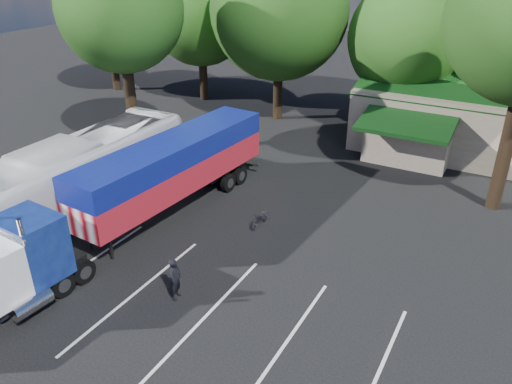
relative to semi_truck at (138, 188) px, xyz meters
The scene contains 10 objects.
ground 4.31m from the semi_truck, 36.22° to the left, with size 120.00×120.00×0.00m, color black.
tree_row_a 27.11m from the semi_truck, 135.57° to the left, with size 9.00×9.00×11.68m.
tree_row_b 22.88m from the semi_truck, 116.70° to the left, with size 8.40×8.40×11.35m.
tree_row_c 19.36m from the semi_truck, 96.34° to the left, with size 10.00×10.00×13.05m.
tree_row_d 21.31m from the semi_truck, 70.51° to the left, with size 8.00×8.00×10.60m.
tree_near_left 12.91m from the semi_truck, 132.72° to the left, with size 7.60×7.60×12.65m.
semi_truck is the anchor object (origin of this frame).
woman 5.81m from the semi_truck, 36.11° to the right, with size 0.65×0.43×1.78m, color black.
bicycle 6.01m from the semi_truck, 33.65° to the left, with size 0.54×1.55×0.81m, color black.
tour_bus 4.07m from the semi_truck, behind, with size 3.18×13.61×3.79m, color white.
Camera 1 is at (11.82, -17.56, 12.41)m, focal length 35.00 mm.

